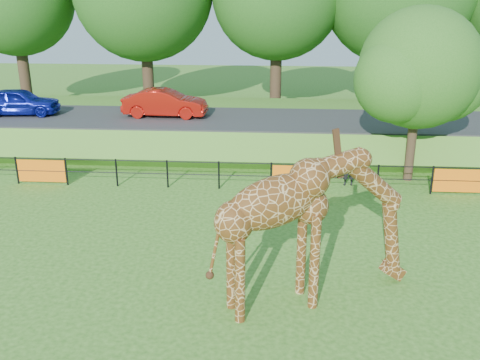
{
  "coord_description": "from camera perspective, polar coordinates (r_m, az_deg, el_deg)",
  "views": [
    {
      "loc": [
        2.22,
        -11.26,
        7.16
      ],
      "look_at": [
        1.15,
        3.37,
        2.0
      ],
      "focal_mm": 40.0,
      "sensor_mm": 36.0,
      "label": 1
    }
  ],
  "objects": [
    {
      "name": "ground",
      "position": [
        13.52,
        -6.06,
        -12.71
      ],
      "size": [
        90.0,
        90.0,
        0.0
      ],
      "primitive_type": "plane",
      "color": "#306619",
      "rests_on": "ground"
    },
    {
      "name": "giraffe",
      "position": [
        12.8,
        8.04,
        -5.1
      ],
      "size": [
        5.24,
        3.05,
        3.79
      ],
      "primitive_type": null,
      "rotation": [
        0.0,
        0.0,
        0.42
      ],
      "color": "#5A3212",
      "rests_on": "ground"
    },
    {
      "name": "perimeter_fence",
      "position": [
        20.48,
        -2.27,
        0.53
      ],
      "size": [
        28.07,
        0.1,
        1.1
      ],
      "primitive_type": null,
      "color": "black",
      "rests_on": "ground"
    },
    {
      "name": "embankment",
      "position": [
        27.63,
        -0.55,
        5.74
      ],
      "size": [
        40.0,
        9.0,
        1.3
      ],
      "primitive_type": "cube",
      "color": "#306619",
      "rests_on": "ground"
    },
    {
      "name": "road",
      "position": [
        26.01,
        -0.83,
        6.48
      ],
      "size": [
        40.0,
        5.0,
        0.12
      ],
      "primitive_type": "cube",
      "color": "#28282A",
      "rests_on": "embankment"
    },
    {
      "name": "car_blue",
      "position": [
        28.77,
        -22.53,
        7.74
      ],
      "size": [
        4.03,
        1.97,
        1.32
      ],
      "primitive_type": "imported",
      "rotation": [
        0.0,
        0.0,
        1.68
      ],
      "color": "#1621B4",
      "rests_on": "road"
    },
    {
      "name": "car_red",
      "position": [
        26.49,
        -8.01,
        8.14
      ],
      "size": [
        4.09,
        1.54,
        1.33
      ],
      "primitive_type": "imported",
      "rotation": [
        0.0,
        0.0,
        1.54
      ],
      "color": "#B9160D",
      "rests_on": "road"
    },
    {
      "name": "visitor",
      "position": [
        21.21,
        11.53,
        1.32
      ],
      "size": [
        0.57,
        0.4,
        1.46
      ],
      "primitive_type": "imported",
      "rotation": [
        0.0,
        0.0,
        3.25
      ],
      "color": "black",
      "rests_on": "ground"
    },
    {
      "name": "tree_east",
      "position": [
        21.76,
        18.79,
        10.77
      ],
      "size": [
        5.4,
        4.71,
        6.76
      ],
      "color": "#302115",
      "rests_on": "ground"
    }
  ]
}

